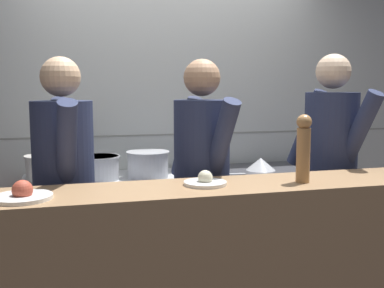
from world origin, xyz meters
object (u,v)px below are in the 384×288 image
at_px(sauce_pot, 99,167).
at_px(chef_line, 330,169).
at_px(braising_pot, 148,163).
at_px(chefs_knife, 215,174).
at_px(stock_pot, 46,167).
at_px(chef_sous, 202,182).
at_px(chef_head_cook, 64,189).
at_px(pepper_mill, 303,147).
at_px(plated_dish_main, 23,194).
at_px(oven_range, 104,238).
at_px(mixing_bowl_steel, 261,164).
at_px(plated_dish_appetiser, 205,181).

xyz_separation_m(sauce_pot, chef_line, (1.53, -0.57, 0.01)).
relative_size(braising_pot, chefs_knife, 0.83).
xyz_separation_m(stock_pot, chef_sous, (0.97, -0.65, -0.02)).
bearing_deg(chef_head_cook, chef_sous, -6.95).
height_order(sauce_pot, chef_sous, chef_sous).
bearing_deg(chefs_knife, chef_line, -32.41).
bearing_deg(sauce_pot, chef_line, -20.39).
relative_size(pepper_mill, chef_sous, 0.21).
relative_size(chef_sous, chef_line, 0.97).
relative_size(chefs_knife, plated_dish_main, 1.45).
distance_m(braising_pot, plated_dish_main, 1.37).
bearing_deg(stock_pot, sauce_pot, -5.55).
relative_size(chef_head_cook, chef_sous, 1.00).
distance_m(chefs_knife, pepper_mill, 1.06).
distance_m(sauce_pot, braising_pot, 0.36).
bearing_deg(oven_range, plated_dish_main, -110.85).
relative_size(chefs_knife, chef_sous, 0.23).
distance_m(pepper_mill, chef_head_cook, 1.37).
xyz_separation_m(mixing_bowl_steel, plated_dish_main, (-1.65, -1.11, 0.11)).
height_order(stock_pot, pepper_mill, pepper_mill).
relative_size(braising_pot, plated_dish_main, 1.20).
relative_size(oven_range, plated_dish_appetiser, 5.09).
bearing_deg(pepper_mill, sauce_pot, 131.57).
relative_size(stock_pot, plated_dish_appetiser, 1.30).
relative_size(mixing_bowl_steel, chef_line, 0.13).
relative_size(plated_dish_appetiser, pepper_mill, 0.62).
bearing_deg(stock_pot, plated_dish_appetiser, -52.23).
relative_size(oven_range, pepper_mill, 3.14).
relative_size(mixing_bowl_steel, chef_head_cook, 0.14).
height_order(chefs_knife, plated_dish_main, plated_dish_main).
height_order(sauce_pot, mixing_bowl_steel, sauce_pot).
xyz_separation_m(sauce_pot, mixing_bowl_steel, (1.25, -0.03, -0.03)).
relative_size(stock_pot, plated_dish_main, 1.09).
height_order(mixing_bowl_steel, chefs_knife, mixing_bowl_steel).
height_order(chefs_knife, pepper_mill, pepper_mill).
xyz_separation_m(stock_pot, chef_line, (1.89, -0.60, 0.00)).
height_order(mixing_bowl_steel, chef_line, chef_line).
relative_size(sauce_pot, braising_pot, 0.96).
bearing_deg(pepper_mill, mixing_bowl_steel, 77.50).
bearing_deg(chefs_knife, chef_sous, -116.77).
relative_size(sauce_pot, chef_line, 0.18).
height_order(stock_pot, sauce_pot, stock_pot).
relative_size(stock_pot, mixing_bowl_steel, 1.26).
bearing_deg(chef_head_cook, stock_pot, 95.47).
height_order(braising_pot, chef_sous, chef_sous).
bearing_deg(chef_head_cook, oven_range, 60.02).
xyz_separation_m(mixing_bowl_steel, plated_dish_appetiser, (-0.76, -1.03, 0.11)).
xyz_separation_m(stock_pot, chefs_knife, (1.21, -0.17, -0.08)).
bearing_deg(chef_line, stock_pot, 143.57).
bearing_deg(plated_dish_appetiser, pepper_mill, -8.01).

